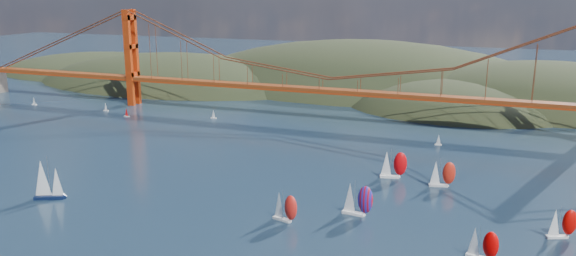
# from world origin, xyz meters

# --- Properties ---
(headlands) EXTENTS (725.00, 225.00, 96.00)m
(headlands) POSITION_xyz_m (44.95, 278.29, -12.46)
(headlands) COLOR black
(headlands) RESTS_ON ground
(bridge) EXTENTS (552.00, 12.00, 55.00)m
(bridge) POSITION_xyz_m (-1.75, 180.00, 32.23)
(bridge) COLOR maroon
(bridge) RESTS_ON ground
(sloop_navy) EXTENTS (10.01, 7.88, 14.60)m
(sloop_navy) POSITION_xyz_m (-54.14, 40.67, 6.44)
(sloop_navy) COLOR black
(sloop_navy) RESTS_ON ground
(racer_0) EXTENTS (8.64, 5.30, 9.67)m
(racer_0) POSITION_xyz_m (24.35, 51.01, 4.57)
(racer_0) COLOR silver
(racer_0) RESTS_ON ground
(racer_1) EXTENTS (8.06, 4.50, 9.04)m
(racer_1) POSITION_xyz_m (79.39, 46.21, 4.27)
(racer_1) COLOR white
(racer_1) RESTS_ON ground
(racer_3) EXTENTS (9.02, 5.02, 10.11)m
(racer_3) POSITION_xyz_m (64.40, 97.87, 4.78)
(racer_3) COLOR silver
(racer_3) RESTS_ON ground
(racer_4) EXTENTS (8.30, 5.65, 9.29)m
(racer_4) POSITION_xyz_m (99.31, 66.94, 4.39)
(racer_4) COLOR white
(racer_4) RESTS_ON ground
(racer_5) EXTENTS (9.77, 5.47, 10.95)m
(racer_5) POSITION_xyz_m (46.96, 101.10, 5.17)
(racer_5) COLOR white
(racer_5) RESTS_ON ground
(racer_rwb) EXTENTS (9.66, 4.37, 10.94)m
(racer_rwb) POSITION_xyz_m (43.11, 62.92, 5.17)
(racer_rwb) COLOR white
(racer_rwb) RESTS_ON ground
(distant_boat_0) EXTENTS (3.00, 2.00, 4.70)m
(distant_boat_0) POSITION_xyz_m (-174.19, 157.57, 2.41)
(distant_boat_0) COLOR silver
(distant_boat_0) RESTS_ON ground
(distant_boat_1) EXTENTS (3.00, 2.00, 4.70)m
(distant_boat_1) POSITION_xyz_m (-124.00, 158.68, 2.41)
(distant_boat_1) COLOR silver
(distant_boat_1) RESTS_ON ground
(distant_boat_2) EXTENTS (3.00, 2.00, 4.70)m
(distant_boat_2) POSITION_xyz_m (-104.12, 150.52, 2.41)
(distant_boat_2) COLOR silver
(distant_boat_2) RESTS_ON ground
(distant_boat_3) EXTENTS (3.00, 2.00, 4.70)m
(distant_boat_3) POSITION_xyz_m (-58.72, 163.20, 2.41)
(distant_boat_3) COLOR silver
(distant_boat_3) RESTS_ON ground
(distant_boat_8) EXTENTS (3.00, 2.00, 4.70)m
(distant_boat_8) POSITION_xyz_m (57.80, 151.61, 2.41)
(distant_boat_8) COLOR silver
(distant_boat_8) RESTS_ON ground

